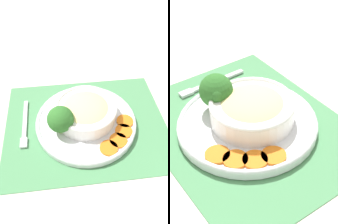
{
  "view_description": "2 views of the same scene",
  "coord_description": "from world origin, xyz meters",
  "views": [
    {
      "loc": [
        0.03,
        0.42,
        0.53
      ],
      "look_at": [
        0.01,
        -0.01,
        0.05
      ],
      "focal_mm": 35.0,
      "sensor_mm": 36.0,
      "label": 1
    },
    {
      "loc": [
        -0.52,
        0.32,
        0.54
      ],
      "look_at": [
        -0.0,
        -0.01,
        0.04
      ],
      "focal_mm": 60.0,
      "sensor_mm": 36.0,
      "label": 2
    }
  ],
  "objects": [
    {
      "name": "ground_plane",
      "position": [
        0.0,
        0.0,
        0.0
      ],
      "size": [
        4.0,
        4.0,
        0.0
      ],
      "primitive_type": "plane",
      "color": "beige"
    },
    {
      "name": "placemat",
      "position": [
        0.0,
        0.0,
        0.0
      ],
      "size": [
        0.51,
        0.41,
        0.0
      ],
      "color": "#4C8C59",
      "rests_on": "ground_plane"
    },
    {
      "name": "plate",
      "position": [
        0.0,
        0.0,
        0.02
      ],
      "size": [
        0.3,
        0.3,
        0.02
      ],
      "color": "silver",
      "rests_on": "placemat"
    },
    {
      "name": "bowl",
      "position": [
        0.0,
        -0.01,
        0.05
      ],
      "size": [
        0.18,
        0.18,
        0.06
      ],
      "color": "white",
      "rests_on": "plate"
    },
    {
      "name": "broccoli_floret",
      "position": [
        0.07,
        0.03,
        0.07
      ],
      "size": [
        0.07,
        0.07,
        0.09
      ],
      "color": "#759E51",
      "rests_on": "plate"
    },
    {
      "name": "carrot_slice_near",
      "position": [
        -0.06,
        0.1,
        0.02
      ],
      "size": [
        0.05,
        0.05,
        0.01
      ],
      "color": "orange",
      "rests_on": "plate"
    },
    {
      "name": "carrot_slice_middle",
      "position": [
        -0.09,
        0.08,
        0.02
      ],
      "size": [
        0.05,
        0.05,
        0.01
      ],
      "color": "orange",
      "rests_on": "plate"
    },
    {
      "name": "carrot_slice_far",
      "position": [
        -0.11,
        0.05,
        0.02
      ],
      "size": [
        0.05,
        0.05,
        0.01
      ],
      "color": "orange",
      "rests_on": "plate"
    },
    {
      "name": "carrot_slice_extra",
      "position": [
        -0.12,
        0.01,
        0.02
      ],
      "size": [
        0.05,
        0.05,
        0.01
      ],
      "color": "orange",
      "rests_on": "plate"
    },
    {
      "name": "fork",
      "position": [
        0.19,
        0.01,
        0.01
      ],
      "size": [
        0.03,
        0.18,
        0.01
      ],
      "rotation": [
        0.0,
        0.0,
        0.07
      ],
      "color": "silver",
      "rests_on": "placemat"
    }
  ]
}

